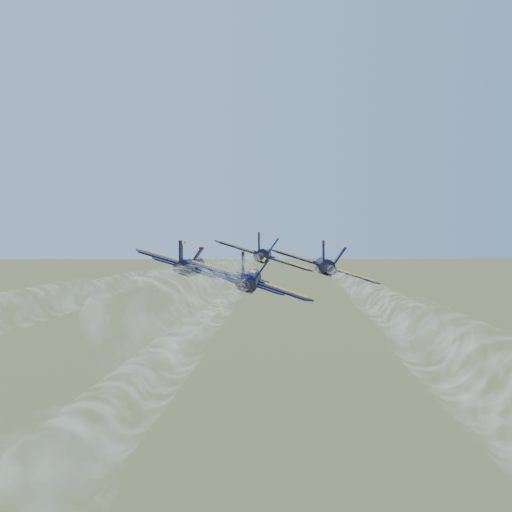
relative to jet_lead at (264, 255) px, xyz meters
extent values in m
cylinder|color=black|center=(-0.10, -0.36, 0.04)|extent=(6.55, 14.82, 2.38)
cone|color=black|center=(2.45, 8.08, 0.04)|extent=(3.12, 3.46, 2.38)
ellipsoid|color=black|center=(1.18, 3.20, 0.62)|extent=(2.03, 2.94, 1.20)
cube|color=gray|center=(-0.31, -0.30, -0.65)|extent=(5.50, 13.18, 0.99)
cube|color=black|center=(-3.83, -0.17, 1.09)|extent=(6.28, 3.69, 2.17)
cube|color=#ECAC0C|center=(-3.26, 1.63, 1.20)|extent=(6.04, 0.52, 2.16)
cube|color=black|center=(3.06, -2.25, -1.23)|extent=(7.13, 6.47, 2.17)
cube|color=#ECAC0C|center=(3.64, -0.45, -1.12)|extent=(5.18, 3.76, 2.16)
cube|color=black|center=(-4.26, -6.47, 0.76)|extent=(2.95, 2.03, 1.04)
cube|color=black|center=(0.00, -7.75, -0.68)|extent=(3.30, 3.14, 1.04)
cube|color=black|center=(-2.31, -6.24, 1.81)|extent=(0.88, 2.40, 2.89)
cube|color=black|center=(-0.59, -6.76, 1.23)|extent=(2.47, 2.88, 2.45)
cylinder|color=black|center=(-2.85, -7.71, 0.09)|extent=(1.86, 1.72, 1.54)
cylinder|color=black|center=(-1.93, -7.98, -0.22)|extent=(1.86, 1.72, 1.54)
cylinder|color=black|center=(-12.21, -10.48, 0.04)|extent=(6.55, 14.82, 2.38)
cone|color=black|center=(-9.66, -2.04, 0.04)|extent=(3.12, 3.46, 2.38)
ellipsoid|color=black|center=(-10.93, -6.92, 0.62)|extent=(2.03, 2.94, 1.20)
cube|color=gray|center=(-12.42, -10.42, -0.65)|extent=(5.50, 13.18, 0.99)
cube|color=black|center=(-15.94, -10.29, 1.09)|extent=(6.28, 3.69, 2.17)
cube|color=#ECAC0C|center=(-15.36, -8.48, 1.20)|extent=(6.04, 0.52, 2.16)
cube|color=black|center=(-9.05, -12.37, -1.23)|extent=(7.13, 6.47, 2.17)
cube|color=#ECAC0C|center=(-8.47, -10.57, -1.12)|extent=(5.18, 3.76, 2.16)
cube|color=black|center=(-16.37, -16.59, 0.76)|extent=(2.95, 2.03, 1.04)
cube|color=black|center=(-12.11, -17.87, -0.68)|extent=(3.30, 3.14, 1.04)
cube|color=black|center=(-14.42, -16.36, 1.81)|extent=(0.88, 2.40, 2.89)
cube|color=black|center=(-12.70, -16.88, 1.23)|extent=(2.47, 2.88, 2.45)
cylinder|color=black|center=(-14.96, -17.83, 0.09)|extent=(1.86, 1.72, 1.54)
cylinder|color=black|center=(-14.04, -18.10, -0.22)|extent=(1.86, 1.72, 1.54)
cylinder|color=black|center=(4.37, -14.43, 0.04)|extent=(6.55, 14.82, 2.38)
cone|color=black|center=(6.93, -5.98, 0.04)|extent=(3.12, 3.46, 2.38)
ellipsoid|color=black|center=(5.65, -10.86, 0.62)|extent=(2.03, 2.94, 1.20)
cube|color=gray|center=(4.16, -14.36, -0.65)|extent=(5.50, 13.18, 0.99)
cube|color=black|center=(0.64, -14.23, 1.09)|extent=(6.28, 3.69, 2.17)
cube|color=#ECAC0C|center=(1.22, -12.43, 1.20)|extent=(6.04, 0.52, 2.16)
cube|color=black|center=(7.53, -16.31, -1.23)|extent=(7.13, 6.47, 2.17)
cube|color=#ECAC0C|center=(8.11, -14.51, -1.12)|extent=(5.18, 3.76, 2.16)
cube|color=black|center=(0.21, -20.53, 0.76)|extent=(2.95, 2.03, 1.04)
cube|color=black|center=(4.47, -21.81, -0.68)|extent=(3.30, 3.14, 1.04)
cube|color=black|center=(2.16, -20.30, 1.81)|extent=(0.88, 2.40, 2.89)
cube|color=black|center=(3.88, -20.82, 1.23)|extent=(2.47, 2.88, 2.45)
cylinder|color=black|center=(1.62, -21.77, 0.09)|extent=(1.86, 1.72, 1.54)
cylinder|color=black|center=(2.54, -22.04, -0.22)|extent=(1.86, 1.72, 1.54)
cylinder|color=black|center=(-7.81, -24.90, 0.04)|extent=(6.55, 14.82, 2.38)
cone|color=black|center=(-5.26, -16.45, 0.04)|extent=(3.12, 3.46, 2.38)
ellipsoid|color=black|center=(-6.54, -21.33, 0.62)|extent=(2.03, 2.94, 1.20)
cube|color=gray|center=(-8.03, -24.83, -0.65)|extent=(5.50, 13.18, 0.99)
cube|color=black|center=(-11.55, -24.70, 1.09)|extent=(6.28, 3.69, 2.17)
cube|color=#ECAC0C|center=(-10.97, -22.90, 1.20)|extent=(6.04, 0.52, 2.16)
cube|color=black|center=(-4.66, -26.78, -1.23)|extent=(7.13, 6.47, 2.17)
cube|color=#ECAC0C|center=(-4.08, -24.98, -1.12)|extent=(5.18, 3.76, 2.16)
cube|color=black|center=(-11.98, -31.00, 0.76)|extent=(2.95, 2.03, 1.04)
cube|color=black|center=(-7.72, -32.28, -0.68)|extent=(3.30, 3.14, 1.04)
cube|color=black|center=(-10.03, -30.77, 1.81)|extent=(0.88, 2.40, 2.89)
cube|color=black|center=(-8.31, -31.29, 1.23)|extent=(2.47, 2.88, 2.45)
cylinder|color=black|center=(-10.57, -32.24, 0.09)|extent=(1.86, 1.72, 1.54)
cylinder|color=black|center=(-9.65, -32.51, -0.22)|extent=(1.86, 1.72, 1.54)
cylinder|color=white|center=(-5.52, -18.32, 0.04)|extent=(7.81, 22.23, 1.26)
cylinder|color=white|center=(-11.75, -38.95, 0.04)|extent=(8.26, 22.37, 1.74)
cylinder|color=white|center=(-17.97, -59.57, 0.04)|extent=(8.80, 22.53, 2.30)
cylinder|color=white|center=(-24.20, -80.20, 0.04)|extent=(9.42, 22.72, 2.94)
cylinder|color=white|center=(-17.63, -28.44, 0.04)|extent=(7.81, 22.23, 1.26)
cylinder|color=white|center=(-23.85, -49.07, 0.04)|extent=(8.26, 22.37, 1.74)
cylinder|color=white|center=(-30.08, -69.69, 0.04)|extent=(8.80, 22.53, 2.30)
cylinder|color=white|center=(-1.05, -32.38, 0.04)|extent=(7.81, 22.23, 1.26)
cylinder|color=white|center=(-7.27, -53.01, 0.04)|extent=(8.26, 22.37, 1.74)
cylinder|color=white|center=(-13.50, -73.64, 0.04)|extent=(8.80, 22.53, 2.30)
cylinder|color=white|center=(-13.24, -42.85, 0.04)|extent=(7.81, 22.23, 1.26)
cylinder|color=white|center=(-19.46, -63.48, 0.04)|extent=(8.26, 22.37, 1.74)
camera|label=1|loc=(-27.43, -108.73, 12.04)|focal=55.00mm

